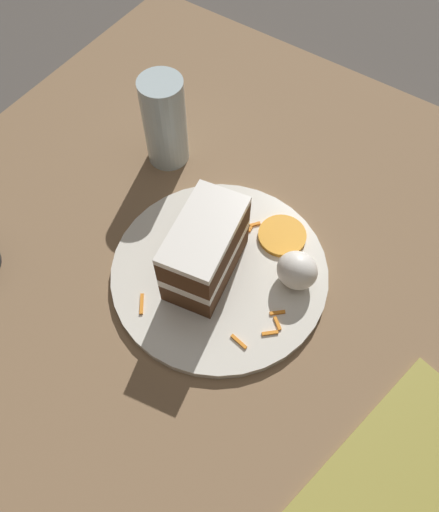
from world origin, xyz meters
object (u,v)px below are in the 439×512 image
(plate, at_px, (220,272))
(cream_dollop, at_px, (297,270))
(cake_slice, at_px, (205,250))
(orange_garnish, at_px, (282,236))
(menu_card, at_px, (414,508))
(drinking_glass, at_px, (165,127))

(plate, height_order, cream_dollop, cream_dollop)
(cake_slice, relative_size, orange_garnish, 2.06)
(menu_card, bearing_deg, drinking_glass, 166.76)
(cream_dollop, height_order, menu_card, cream_dollop)
(cream_dollop, distance_m, drinking_glass, 0.28)
(plate, bearing_deg, cake_slice, 34.13)
(drinking_glass, bearing_deg, orange_garnish, 170.33)
(cake_slice, bearing_deg, orange_garnish, 49.83)
(cake_slice, xyz_separation_m, cream_dollop, (-0.10, -0.05, -0.02))
(cake_slice, xyz_separation_m, menu_card, (-0.33, 0.10, -0.06))
(orange_garnish, xyz_separation_m, drinking_glass, (0.22, -0.04, 0.04))
(drinking_glass, bearing_deg, menu_card, 154.27)
(orange_garnish, relative_size, menu_card, 0.24)
(cake_slice, relative_size, drinking_glass, 0.96)
(plate, xyz_separation_m, cream_dollop, (-0.09, -0.04, 0.03))
(plate, bearing_deg, menu_card, 160.32)
(plate, xyz_separation_m, menu_card, (-0.32, 0.11, -0.00))
(plate, xyz_separation_m, cake_slice, (0.01, 0.01, 0.05))
(cream_dollop, relative_size, orange_garnish, 0.80)
(orange_garnish, height_order, drinking_glass, drinking_glass)
(cream_dollop, relative_size, drinking_glass, 0.37)
(cream_dollop, bearing_deg, drinking_glass, -17.61)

